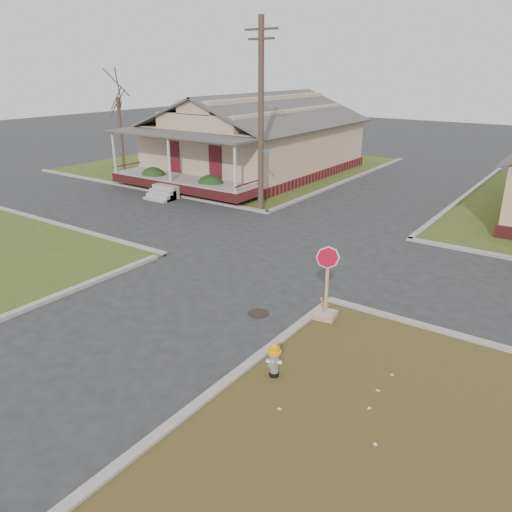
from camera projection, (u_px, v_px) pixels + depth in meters
The scene contains 11 objects.
ground at pixel (212, 290), 16.23m from camera, with size 120.00×120.00×0.00m, color #262729.
verge_far_left at pixel (233, 165), 36.98m from camera, with size 19.00×19.00×0.05m, color #364B1A.
curbs at pixel (292, 247), 20.06m from camera, with size 80.00×40.00×0.12m, color gray, non-canonical shape.
manhole at pixel (259, 313), 14.66m from camera, with size 0.64×0.64×0.01m, color black.
corner_house at pixel (255, 139), 33.57m from camera, with size 10.10×15.50×5.30m.
utility_pole at pixel (261, 115), 23.65m from camera, with size 1.80×0.28×9.00m.
tree_far_left at pixel (121, 134), 34.20m from camera, with size 0.22×0.22×4.90m, color #3A2821.
fire_hydrant at pixel (274, 358), 11.46m from camera, with size 0.32×0.32×0.85m.
stop_sign at pixel (326, 303), 14.17m from camera, with size 0.62×0.60×2.18m.
hedge_left at pixel (154, 178), 29.58m from camera, with size 1.55×1.27×1.19m, color #1B3513.
hedge_right at pixel (211, 186), 27.51m from camera, with size 1.54×1.26×1.18m, color #1B3513.
Camera 1 is at (9.67, -11.28, 6.77)m, focal length 35.00 mm.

